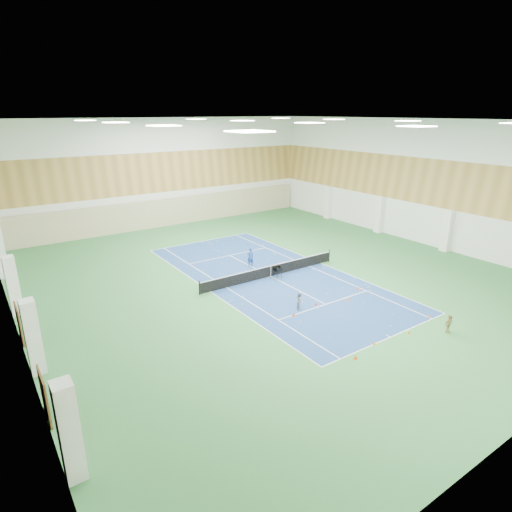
{
  "coord_description": "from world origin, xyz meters",
  "views": [
    {
      "loc": [
        -19.17,
        -25.74,
        12.63
      ],
      "look_at": [
        -1.4,
        0.05,
        2.0
      ],
      "focal_mm": 30.0,
      "sensor_mm": 36.0,
      "label": 1
    }
  ],
  "objects_px": {
    "tennis_net": "(271,270)",
    "child_apron": "(449,324)",
    "coach": "(250,257)",
    "ball_cart": "(278,272)",
    "child_court": "(300,301)"
  },
  "relations": [
    {
      "from": "tennis_net",
      "to": "child_apron",
      "type": "bearing_deg",
      "value": -76.24
    },
    {
      "from": "tennis_net",
      "to": "coach",
      "type": "distance_m",
      "value": 3.01
    },
    {
      "from": "ball_cart",
      "to": "coach",
      "type": "bearing_deg",
      "value": 95.73
    },
    {
      "from": "child_court",
      "to": "child_apron",
      "type": "height_order",
      "value": "child_court"
    },
    {
      "from": "coach",
      "to": "ball_cart",
      "type": "distance_m",
      "value": 3.62
    },
    {
      "from": "child_apron",
      "to": "ball_cart",
      "type": "relative_size",
      "value": 1.24
    },
    {
      "from": "coach",
      "to": "ball_cart",
      "type": "height_order",
      "value": "coach"
    },
    {
      "from": "coach",
      "to": "tennis_net",
      "type": "bearing_deg",
      "value": 92.06
    },
    {
      "from": "tennis_net",
      "to": "child_court",
      "type": "relative_size",
      "value": 10.45
    },
    {
      "from": "coach",
      "to": "child_court",
      "type": "height_order",
      "value": "coach"
    },
    {
      "from": "child_apron",
      "to": "tennis_net",
      "type": "bearing_deg",
      "value": 108.34
    },
    {
      "from": "coach",
      "to": "child_apron",
      "type": "xyz_separation_m",
      "value": [
        3.25,
        -16.44,
        -0.23
      ]
    },
    {
      "from": "ball_cart",
      "to": "tennis_net",
      "type": "bearing_deg",
      "value": 113.45
    },
    {
      "from": "child_apron",
      "to": "child_court",
      "type": "bearing_deg",
      "value": 129.32
    },
    {
      "from": "tennis_net",
      "to": "child_court",
      "type": "distance_m",
      "value": 6.23
    }
  ]
}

